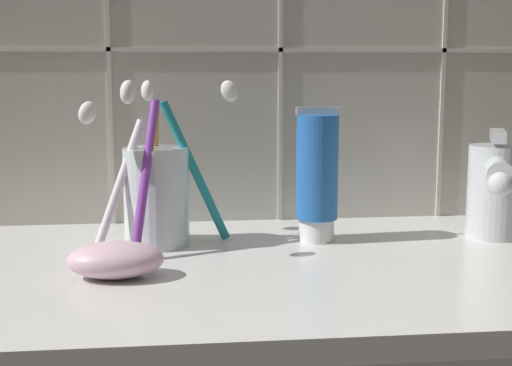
{
  "coord_description": "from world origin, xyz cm",
  "views": [
    {
      "loc": [
        -10.16,
        -63.78,
        19.61
      ],
      "look_at": [
        -2.67,
        3.16,
        8.98
      ],
      "focal_mm": 50.0,
      "sensor_mm": 36.0,
      "label": 1
    }
  ],
  "objects_px": {
    "toothpaste_tube": "(317,175)",
    "toothbrush_cup": "(156,191)",
    "sink_faucet": "(496,187)",
    "soap_bar": "(116,260)"
  },
  "relations": [
    {
      "from": "toothbrush_cup",
      "to": "toothpaste_tube",
      "type": "bearing_deg",
      "value": 0.42
    },
    {
      "from": "toothbrush_cup",
      "to": "sink_faucet",
      "type": "xyz_separation_m",
      "value": [
        0.35,
        -0.01,
        -0.0
      ]
    },
    {
      "from": "toothpaste_tube",
      "to": "toothbrush_cup",
      "type": "bearing_deg",
      "value": -179.58
    },
    {
      "from": "sink_faucet",
      "to": "soap_bar",
      "type": "relative_size",
      "value": 1.39
    },
    {
      "from": "toothbrush_cup",
      "to": "soap_bar",
      "type": "distance_m",
      "value": 0.12
    },
    {
      "from": "toothpaste_tube",
      "to": "sink_faucet",
      "type": "distance_m",
      "value": 0.19
    },
    {
      "from": "toothbrush_cup",
      "to": "sink_faucet",
      "type": "bearing_deg",
      "value": -1.48
    },
    {
      "from": "toothbrush_cup",
      "to": "soap_bar",
      "type": "bearing_deg",
      "value": -106.04
    },
    {
      "from": "toothbrush_cup",
      "to": "sink_faucet",
      "type": "relative_size",
      "value": 1.49
    },
    {
      "from": "toothpaste_tube",
      "to": "soap_bar",
      "type": "height_order",
      "value": "toothpaste_tube"
    }
  ]
}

